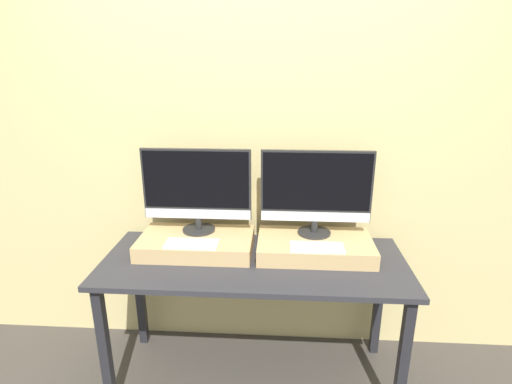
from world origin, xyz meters
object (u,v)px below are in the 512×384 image
Objects in this scene: keyboard_left at (192,244)px; monitor_right at (316,190)px; monitor_left at (197,188)px; keyboard_right at (317,247)px.

keyboard_left is 0.46× the size of monitor_right.
monitor_left is 0.68m from monitor_right.
keyboard_left is (-0.00, -0.20, -0.26)m from monitor_left.
monitor_right is (0.68, 0.00, 0.00)m from monitor_left.
monitor_right is 0.33m from keyboard_right.
monitor_right is at bearing 0.00° from monitor_left.
keyboard_left is 0.76m from monitor_right.
keyboard_right is (0.68, -0.20, -0.26)m from monitor_left.
keyboard_left is 1.00× the size of keyboard_right.
keyboard_left and keyboard_right have the same top height.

